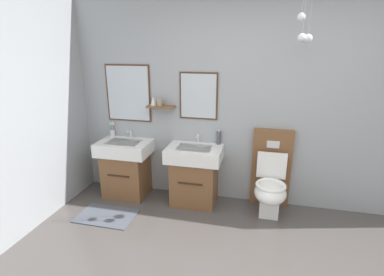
# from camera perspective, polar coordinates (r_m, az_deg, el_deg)

# --- Properties ---
(wall_back) EXTENTS (5.05, 0.55, 2.70)m
(wall_back) POSITION_cam_1_polar(r_m,az_deg,el_deg) (3.68, 13.48, 7.44)
(wall_back) COLOR #999EA3
(wall_back) RESTS_ON ground
(bath_mat) EXTENTS (0.68, 0.44, 0.01)m
(bath_mat) POSITION_cam_1_polar(r_m,az_deg,el_deg) (3.80, -16.30, -14.31)
(bath_mat) COLOR #474C56
(bath_mat) RESTS_ON ground
(vanity_sink_left) EXTENTS (0.69, 0.50, 0.76)m
(vanity_sink_left) POSITION_cam_1_polar(r_m,az_deg,el_deg) (4.09, -12.66, -5.35)
(vanity_sink_left) COLOR brown
(vanity_sink_left) RESTS_ON ground
(tap_on_left_sink) EXTENTS (0.03, 0.13, 0.11)m
(tap_on_left_sink) POSITION_cam_1_polar(r_m,az_deg,el_deg) (4.11, -11.93, 1.07)
(tap_on_left_sink) COLOR silver
(tap_on_left_sink) RESTS_ON vanity_sink_left
(vanity_sink_right) EXTENTS (0.69, 0.50, 0.76)m
(vanity_sink_right) POSITION_cam_1_polar(r_m,az_deg,el_deg) (3.78, 0.51, -6.80)
(vanity_sink_right) COLOR brown
(vanity_sink_right) RESTS_ON ground
(tap_on_right_sink) EXTENTS (0.03, 0.13, 0.11)m
(tap_on_right_sink) POSITION_cam_1_polar(r_m,az_deg,el_deg) (3.80, 1.16, 0.14)
(tap_on_right_sink) COLOR silver
(tap_on_right_sink) RESTS_ON vanity_sink_right
(toilet) EXTENTS (0.48, 0.63, 1.00)m
(toilet) POSITION_cam_1_polar(r_m,az_deg,el_deg) (3.73, 15.00, -8.34)
(toilet) COLOR brown
(toilet) RESTS_ON ground
(toothbrush_cup) EXTENTS (0.07, 0.08, 0.21)m
(toothbrush_cup) POSITION_cam_1_polar(r_m,az_deg,el_deg) (4.22, -15.22, 1.10)
(toothbrush_cup) COLOR silver
(toothbrush_cup) RESTS_ON vanity_sink_left
(soap_dispenser) EXTENTS (0.06, 0.06, 0.20)m
(soap_dispenser) POSITION_cam_1_polar(r_m,az_deg,el_deg) (3.75, 5.23, 0.08)
(soap_dispenser) COLOR #4C4C51
(soap_dispenser) RESTS_ON vanity_sink_right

